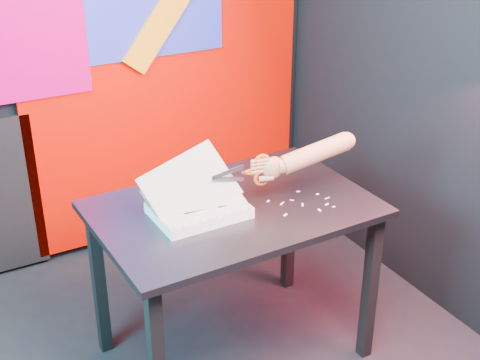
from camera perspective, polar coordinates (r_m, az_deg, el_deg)
room at (r=2.02m, az=-7.14°, el=6.02°), size 3.01×3.01×2.71m
backdrop at (r=3.49m, az=-15.20°, el=7.17°), size 2.88×0.05×2.08m
work_table at (r=2.76m, az=-0.57°, el=-4.01°), size 1.13×0.76×0.75m
printout_stack at (r=2.64m, az=-3.57°, el=-2.45°), size 0.40×0.27×0.27m
scissors at (r=2.68m, az=1.54°, el=0.81°), size 0.25×0.04×0.14m
hand_forearm at (r=2.76m, az=5.85°, el=2.11°), size 0.45×0.12×0.16m
paper_clippings at (r=2.74m, az=5.37°, el=-1.99°), size 0.25×0.19×0.00m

